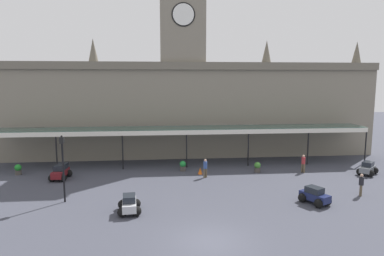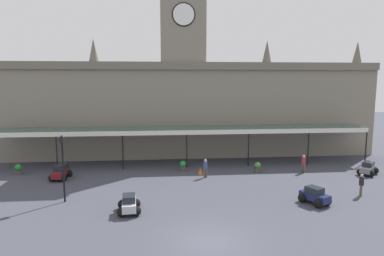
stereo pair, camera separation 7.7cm
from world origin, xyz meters
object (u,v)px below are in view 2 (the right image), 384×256
at_px(victorian_lamppost, 63,161).
at_px(traffic_cone, 200,171).
at_px(pedestrian_crossing_forecourt, 304,163).
at_px(pedestrian_beside_cars, 361,184).
at_px(planter_near_kerb, 258,167).
at_px(car_grey_sedan, 368,169).
at_px(pedestrian_near_entrance, 205,168).
at_px(planter_by_canopy, 18,169).
at_px(car_silver_sedan, 129,205).
at_px(planter_forecourt_centre, 183,166).
at_px(car_maroon_estate, 61,173).
at_px(car_navy_sedan, 315,197).

relative_size(victorian_lamppost, traffic_cone, 7.62).
bearing_deg(pedestrian_crossing_forecourt, traffic_cone, 177.92).
xyz_separation_m(pedestrian_beside_cars, planter_near_kerb, (-5.78, 7.19, -0.42)).
relative_size(car_grey_sedan, traffic_cone, 3.56).
distance_m(pedestrian_near_entrance, planter_by_canopy, 17.03).
distance_m(car_silver_sedan, planter_forecourt_centre, 10.82).
bearing_deg(pedestrian_beside_cars, pedestrian_crossing_forecourt, 103.25).
distance_m(pedestrian_crossing_forecourt, traffic_cone, 9.65).
height_order(car_maroon_estate, pedestrian_beside_cars, pedestrian_beside_cars).
bearing_deg(pedestrian_near_entrance, pedestrian_beside_cars, -28.33).
relative_size(car_maroon_estate, pedestrian_crossing_forecourt, 1.38).
distance_m(traffic_cone, planter_by_canopy, 16.58).
height_order(car_navy_sedan, car_maroon_estate, car_maroon_estate).
bearing_deg(car_silver_sedan, planter_by_canopy, 137.09).
relative_size(traffic_cone, planter_near_kerb, 0.65).
xyz_separation_m(planter_forecourt_centre, planter_by_canopy, (-15.02, 0.10, 0.00)).
bearing_deg(pedestrian_near_entrance, pedestrian_crossing_forecourt, 4.92).
distance_m(car_maroon_estate, pedestrian_near_entrance, 12.61).
height_order(car_maroon_estate, victorian_lamppost, victorian_lamppost).
xyz_separation_m(car_silver_sedan, pedestrian_beside_cars, (16.87, 1.67, 0.41)).
relative_size(pedestrian_beside_cars, victorian_lamppost, 0.35).
height_order(car_silver_sedan, car_maroon_estate, car_maroon_estate).
bearing_deg(planter_by_canopy, pedestrian_crossing_forecourt, -3.82).
bearing_deg(planter_forecourt_centre, planter_near_kerb, -9.21).
bearing_deg(car_silver_sedan, traffic_cone, 56.86).
height_order(pedestrian_crossing_forecourt, planter_near_kerb, pedestrian_crossing_forecourt).
height_order(car_maroon_estate, pedestrian_near_entrance, pedestrian_near_entrance).
xyz_separation_m(car_silver_sedan, pedestrian_crossing_forecourt, (15.30, 8.34, 0.41)).
relative_size(car_maroon_estate, traffic_cone, 3.68).
relative_size(planter_forecourt_centre, planter_by_canopy, 1.00).
distance_m(pedestrian_beside_cars, pedestrian_crossing_forecourt, 6.85).
distance_m(planter_forecourt_centre, planter_by_canopy, 15.02).
distance_m(car_maroon_estate, planter_forecourt_centre, 10.90).
bearing_deg(planter_near_kerb, pedestrian_beside_cars, -51.20).
distance_m(pedestrian_crossing_forecourt, victorian_lamppost, 20.97).
bearing_deg(pedestrian_beside_cars, traffic_cone, 147.91).
height_order(traffic_cone, planter_by_canopy, planter_by_canopy).
distance_m(car_grey_sedan, planter_near_kerb, 9.93).
bearing_deg(car_navy_sedan, planter_forecourt_centre, 131.71).
xyz_separation_m(car_maroon_estate, pedestrian_near_entrance, (12.59, -0.75, 0.34)).
xyz_separation_m(pedestrian_near_entrance, pedestrian_beside_cars, (10.89, -5.87, 0.00)).
bearing_deg(pedestrian_crossing_forecourt, car_navy_sedan, -108.12).
bearing_deg(car_grey_sedan, traffic_cone, 174.03).
xyz_separation_m(car_silver_sedan, car_navy_sedan, (12.70, 0.40, 0.00)).
distance_m(car_navy_sedan, planter_forecourt_centre, 12.83).
height_order(pedestrian_beside_cars, victorian_lamppost, victorian_lamppost).
xyz_separation_m(pedestrian_crossing_forecourt, planter_forecourt_centre, (-11.13, 1.64, -0.42)).
height_order(car_grey_sedan, planter_by_canopy, car_grey_sedan).
height_order(car_navy_sedan, pedestrian_crossing_forecourt, pedestrian_crossing_forecourt).
height_order(car_grey_sedan, car_maroon_estate, car_maroon_estate).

